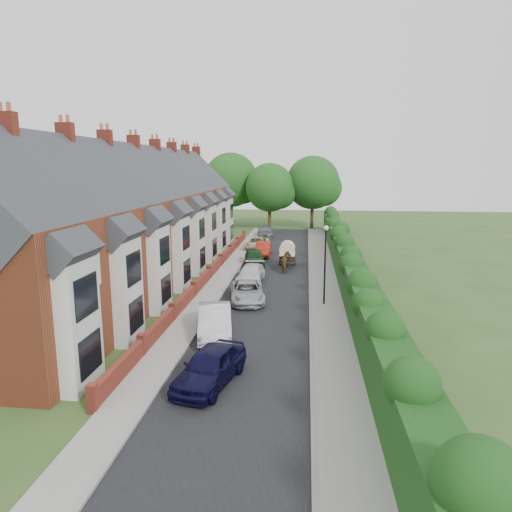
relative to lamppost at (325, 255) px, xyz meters
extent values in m
plane|color=#2D4C1E|center=(-3.40, -4.00, -3.30)|extent=(140.00, 140.00, 0.00)
cube|color=black|center=(-3.90, 7.00, -3.29)|extent=(6.00, 58.00, 0.02)
cube|color=#999691|center=(0.20, 7.00, -3.24)|extent=(2.20, 58.00, 0.12)
cube|color=#999691|center=(-7.75, 7.00, -3.24)|extent=(1.70, 58.00, 0.12)
cube|color=gray|center=(-0.85, 7.00, -3.23)|extent=(0.18, 58.00, 0.13)
cube|color=gray|center=(-6.95, 7.00, -3.23)|extent=(0.18, 58.00, 0.13)
cube|color=#123912|center=(2.00, 7.00, -2.05)|extent=(1.50, 58.00, 2.50)
cube|color=brown|center=(-14.40, 6.00, -0.05)|extent=(8.00, 40.00, 6.50)
cube|color=#2A2B31|center=(-14.40, 6.00, 3.20)|extent=(8.00, 40.20, 8.00)
cube|color=silver|center=(-10.05, -12.10, -0.70)|extent=(0.70, 2.40, 5.20)
cube|color=black|center=(-9.68, -12.10, -1.90)|extent=(0.06, 1.80, 1.60)
cube|color=black|center=(-9.68, -12.10, 0.50)|extent=(0.06, 1.80, 1.60)
cube|color=#2A2B31|center=(-10.20, -12.10, 2.30)|extent=(1.70, 2.60, 1.70)
cube|color=#3F2D2D|center=(-10.36, -10.00, -2.25)|extent=(0.08, 0.90, 2.10)
cube|color=silver|center=(-10.35, -10.10, 1.10)|extent=(0.12, 1.20, 1.60)
cube|color=silver|center=(-10.05, -7.10, -0.70)|extent=(0.70, 2.40, 5.20)
cube|color=black|center=(-9.68, -7.10, -1.90)|extent=(0.06, 1.80, 1.60)
cube|color=black|center=(-9.68, -7.10, 0.50)|extent=(0.06, 1.80, 1.60)
cube|color=#2A2B31|center=(-10.20, -7.10, 2.30)|extent=(1.70, 2.60, 1.70)
cube|color=#3F2D2D|center=(-10.36, -5.00, -2.25)|extent=(0.08, 0.90, 2.10)
cube|color=silver|center=(-10.35, -5.10, 1.10)|extent=(0.12, 1.20, 1.60)
cube|color=silver|center=(-10.05, -2.10, -0.70)|extent=(0.70, 2.40, 5.20)
cube|color=black|center=(-9.68, -2.10, -1.90)|extent=(0.06, 1.80, 1.60)
cube|color=black|center=(-9.68, -2.10, 0.50)|extent=(0.06, 1.80, 1.60)
cube|color=#2A2B31|center=(-10.20, -2.10, 2.30)|extent=(1.70, 2.60, 1.70)
cube|color=#3F2D2D|center=(-10.36, 0.00, -2.25)|extent=(0.08, 0.90, 2.10)
cube|color=silver|center=(-10.35, -0.10, 1.10)|extent=(0.12, 1.20, 1.60)
cube|color=silver|center=(-10.05, 2.90, -0.70)|extent=(0.70, 2.40, 5.20)
cube|color=black|center=(-9.68, 2.90, -1.90)|extent=(0.06, 1.80, 1.60)
cube|color=black|center=(-9.68, 2.90, 0.50)|extent=(0.06, 1.80, 1.60)
cube|color=#2A2B31|center=(-10.20, 2.90, 2.30)|extent=(1.70, 2.60, 1.70)
cube|color=#3F2D2D|center=(-10.36, 5.00, -2.25)|extent=(0.08, 0.90, 2.10)
cube|color=silver|center=(-10.35, 4.90, 1.10)|extent=(0.12, 1.20, 1.60)
cube|color=silver|center=(-10.05, 7.90, -0.70)|extent=(0.70, 2.40, 5.20)
cube|color=black|center=(-9.68, 7.90, -1.90)|extent=(0.06, 1.80, 1.60)
cube|color=black|center=(-9.68, 7.90, 0.50)|extent=(0.06, 1.80, 1.60)
cube|color=#2A2B31|center=(-10.20, 7.90, 2.30)|extent=(1.70, 2.60, 1.70)
cube|color=#3F2D2D|center=(-10.36, 10.00, -2.25)|extent=(0.08, 0.90, 2.10)
cube|color=silver|center=(-10.35, 9.90, 1.10)|extent=(0.12, 1.20, 1.60)
cube|color=silver|center=(-10.05, 12.90, -0.70)|extent=(0.70, 2.40, 5.20)
cube|color=black|center=(-9.68, 12.90, -1.90)|extent=(0.06, 1.80, 1.60)
cube|color=black|center=(-9.68, 12.90, 0.50)|extent=(0.06, 1.80, 1.60)
cube|color=#2A2B31|center=(-10.20, 12.90, 2.30)|extent=(1.70, 2.60, 1.70)
cube|color=#3F2D2D|center=(-10.36, 15.00, -2.25)|extent=(0.08, 0.90, 2.10)
cube|color=silver|center=(-10.35, 14.90, 1.10)|extent=(0.12, 1.20, 1.60)
cube|color=silver|center=(-10.05, 17.90, -0.70)|extent=(0.70, 2.40, 5.20)
cube|color=black|center=(-9.68, 17.90, -1.90)|extent=(0.06, 1.80, 1.60)
cube|color=black|center=(-9.68, 17.90, 0.50)|extent=(0.06, 1.80, 1.60)
cube|color=#2A2B31|center=(-10.20, 17.90, 2.30)|extent=(1.70, 2.60, 1.70)
cube|color=#3F2D2D|center=(-10.36, 20.00, -2.25)|extent=(0.08, 0.90, 2.10)
cube|color=silver|center=(-10.35, 19.90, 1.10)|extent=(0.12, 1.20, 1.60)
cube|color=silver|center=(-10.05, 22.90, -0.70)|extent=(0.70, 2.40, 5.20)
cube|color=black|center=(-9.68, 22.90, -1.90)|extent=(0.06, 1.80, 1.60)
cube|color=black|center=(-9.68, 22.90, 0.50)|extent=(0.06, 1.80, 1.60)
cube|color=#2A2B31|center=(-10.20, 22.90, 2.30)|extent=(1.70, 2.60, 1.70)
cube|color=#3F2D2D|center=(-10.36, 25.00, -2.25)|extent=(0.08, 0.90, 2.10)
cube|color=silver|center=(-10.35, 24.90, 1.10)|extent=(0.12, 1.20, 1.60)
cube|color=maroon|center=(-14.40, -9.00, 7.00)|extent=(0.90, 0.50, 1.60)
cylinder|color=#9E492F|center=(-14.60, -9.00, 7.95)|extent=(0.20, 0.20, 0.50)
cylinder|color=#9E492F|center=(-14.20, -9.00, 7.95)|extent=(0.20, 0.20, 0.50)
cube|color=maroon|center=(-14.40, -4.00, 7.00)|extent=(0.90, 0.50, 1.60)
cylinder|color=#9E492F|center=(-14.60, -4.00, 7.95)|extent=(0.20, 0.20, 0.50)
cylinder|color=#9E492F|center=(-14.20, -4.00, 7.95)|extent=(0.20, 0.20, 0.50)
cube|color=maroon|center=(-14.40, 1.00, 7.00)|extent=(0.90, 0.50, 1.60)
cylinder|color=#9E492F|center=(-14.60, 1.00, 7.95)|extent=(0.20, 0.20, 0.50)
cylinder|color=#9E492F|center=(-14.20, 1.00, 7.95)|extent=(0.20, 0.20, 0.50)
cube|color=maroon|center=(-14.40, 6.00, 7.00)|extent=(0.90, 0.50, 1.60)
cylinder|color=#9E492F|center=(-14.60, 6.00, 7.95)|extent=(0.20, 0.20, 0.50)
cylinder|color=#9E492F|center=(-14.20, 6.00, 7.95)|extent=(0.20, 0.20, 0.50)
cube|color=maroon|center=(-14.40, 11.00, 7.00)|extent=(0.90, 0.50, 1.60)
cylinder|color=#9E492F|center=(-14.60, 11.00, 7.95)|extent=(0.20, 0.20, 0.50)
cylinder|color=#9E492F|center=(-14.20, 11.00, 7.95)|extent=(0.20, 0.20, 0.50)
cube|color=maroon|center=(-14.40, 16.00, 7.00)|extent=(0.90, 0.50, 1.60)
cylinder|color=#9E492F|center=(-14.60, 16.00, 7.95)|extent=(0.20, 0.20, 0.50)
cylinder|color=#9E492F|center=(-14.20, 16.00, 7.95)|extent=(0.20, 0.20, 0.50)
cube|color=maroon|center=(-14.40, 21.00, 7.00)|extent=(0.90, 0.50, 1.60)
cylinder|color=#9E492F|center=(-14.60, 21.00, 7.95)|extent=(0.20, 0.20, 0.50)
cylinder|color=#9E492F|center=(-14.20, 21.00, 7.95)|extent=(0.20, 0.20, 0.50)
cube|color=maroon|center=(-14.40, 26.00, 7.00)|extent=(0.90, 0.50, 1.60)
cylinder|color=#9E492F|center=(-14.60, 26.00, 7.95)|extent=(0.20, 0.20, 0.50)
cylinder|color=#9E492F|center=(-14.20, 26.00, 7.95)|extent=(0.20, 0.20, 0.50)
cube|color=maroon|center=(-8.75, -11.50, -2.85)|extent=(0.30, 4.70, 0.90)
cube|color=maroon|center=(-8.75, -6.50, -2.85)|extent=(0.30, 4.70, 0.90)
cube|color=maroon|center=(-8.75, -1.50, -2.85)|extent=(0.30, 4.70, 0.90)
cube|color=maroon|center=(-8.75, 3.50, -2.85)|extent=(0.30, 4.70, 0.90)
cube|color=maroon|center=(-8.75, 8.50, -2.85)|extent=(0.30, 4.70, 0.90)
cube|color=maroon|center=(-8.75, 13.50, -2.85)|extent=(0.30, 4.70, 0.90)
cube|color=maroon|center=(-8.75, 18.50, -2.85)|extent=(0.30, 4.70, 0.90)
cube|color=maroon|center=(-8.75, 23.50, -2.85)|extent=(0.30, 4.70, 0.90)
cube|color=maroon|center=(-8.75, -14.00, -2.75)|extent=(0.35, 0.35, 1.10)
cube|color=maroon|center=(-8.75, -9.00, -2.75)|extent=(0.35, 0.35, 1.10)
cube|color=maroon|center=(-8.75, -4.00, -2.75)|extent=(0.35, 0.35, 1.10)
cube|color=maroon|center=(-8.75, 1.00, -2.75)|extent=(0.35, 0.35, 1.10)
cube|color=maroon|center=(-8.75, 6.00, -2.75)|extent=(0.35, 0.35, 1.10)
cube|color=maroon|center=(-8.75, 11.00, -2.75)|extent=(0.35, 0.35, 1.10)
cube|color=maroon|center=(-8.75, 16.00, -2.75)|extent=(0.35, 0.35, 1.10)
cube|color=maroon|center=(-8.75, 21.00, -2.75)|extent=(0.35, 0.35, 1.10)
cube|color=maroon|center=(-8.75, 26.00, -2.75)|extent=(0.35, 0.35, 1.10)
cylinder|color=black|center=(0.00, 0.00, -0.90)|extent=(0.12, 0.12, 4.80)
cylinder|color=black|center=(0.00, 0.00, 1.55)|extent=(0.20, 0.20, 0.10)
sphere|color=silver|center=(0.00, 0.00, 1.70)|extent=(0.32, 0.32, 0.32)
cylinder|color=#332316|center=(-6.40, 36.00, -0.92)|extent=(0.50, 0.50, 4.75)
sphere|color=#1A4517|center=(-6.40, 36.00, 2.59)|extent=(6.80, 6.80, 6.80)
sphere|color=#1A4517|center=(-5.04, 36.30, 1.93)|extent=(4.76, 4.76, 4.76)
cylinder|color=#332316|center=(-0.40, 38.00, -0.67)|extent=(0.50, 0.50, 5.25)
sphere|color=#1A4517|center=(-0.40, 38.00, 3.21)|extent=(7.60, 7.60, 7.60)
sphere|color=#1A4517|center=(1.12, 38.30, 2.48)|extent=(5.32, 5.32, 5.32)
cylinder|color=#332316|center=(-12.40, 39.00, -0.55)|extent=(0.50, 0.50, 5.50)
sphere|color=#1A4517|center=(-12.40, 39.00, 3.52)|extent=(8.00, 8.00, 8.00)
sphere|color=#1A4517|center=(-10.80, 39.30, 2.75)|extent=(5.60, 5.60, 5.60)
imported|color=black|center=(-5.00, -11.36, -2.54)|extent=(2.80, 4.77, 1.52)
imported|color=silver|center=(-5.90, -5.91, -2.51)|extent=(2.57, 5.01, 1.57)
imported|color=#A9ABB1|center=(-5.00, 0.37, -2.64)|extent=(2.93, 4.99, 1.30)
imported|color=silver|center=(-5.36, 5.50, -2.64)|extent=(1.98, 4.58, 1.31)
imported|color=#103815|center=(-5.82, 11.71, -2.58)|extent=(2.36, 4.43, 1.44)
imported|color=#9F2311|center=(-5.43, 16.18, -2.61)|extent=(1.51, 4.18, 1.37)
imported|color=#C7BB90|center=(-6.40, 19.80, -2.65)|extent=(2.44, 4.77, 1.29)
imported|color=slate|center=(-6.40, 28.71, -2.66)|extent=(2.34, 4.60, 1.28)
imported|color=brown|center=(-2.84, 9.27, -2.46)|extent=(1.04, 2.03, 1.67)
cube|color=black|center=(-2.84, 11.39, -2.41)|extent=(1.25, 2.08, 0.52)
cylinder|color=beige|center=(-2.84, 11.39, -1.68)|extent=(1.35, 1.30, 1.35)
cube|color=beige|center=(-2.84, 11.39, -2.15)|extent=(1.37, 2.13, 0.04)
cylinder|color=black|center=(-3.52, 12.01, -2.83)|extent=(0.08, 0.94, 0.94)
cylinder|color=black|center=(-2.16, 12.01, -2.83)|extent=(0.08, 0.94, 0.94)
cylinder|color=black|center=(-3.20, 10.24, -2.36)|extent=(0.06, 1.87, 0.06)
cylinder|color=black|center=(-2.48, 10.24, -2.36)|extent=(0.06, 1.87, 0.06)
camera|label=1|loc=(-1.25, -28.35, 5.43)|focal=32.00mm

